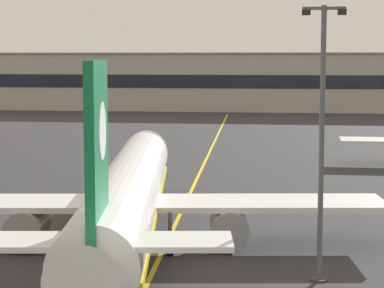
# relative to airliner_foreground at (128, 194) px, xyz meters

# --- Properties ---
(taxiway_centreline) EXTENTS (8.99, 179.80, 0.01)m
(taxiway_centreline) POSITION_rel_airliner_foreground_xyz_m (1.24, 19.71, -3.37)
(taxiway_centreline) COLOR yellow
(taxiway_centreline) RESTS_ON ground
(airliner_foreground) EXTENTS (32.35, 41.46, 11.65)m
(airliner_foreground) POSITION_rel_airliner_foreground_xyz_m (0.00, 0.00, 0.00)
(airliner_foreground) COLOR white
(airliner_foreground) RESTS_ON ground
(apron_lamp_post) EXTENTS (2.24, 0.90, 14.38)m
(apron_lamp_post) POSITION_rel_airliner_foreground_xyz_m (11.46, -5.62, 4.13)
(apron_lamp_post) COLOR #515156
(apron_lamp_post) RESTS_ON ground
(safety_cone_by_nose_gear) EXTENTS (0.44, 0.44, 0.55)m
(safety_cone_by_nose_gear) POSITION_rel_airliner_foreground_xyz_m (1.31, 16.91, -3.11)
(safety_cone_by_nose_gear) COLOR orange
(safety_cone_by_nose_gear) RESTS_ON ground
(terminal_building) EXTENTS (131.34, 12.40, 12.52)m
(terminal_building) POSITION_rel_airliner_foreground_xyz_m (-3.41, 121.43, 2.90)
(terminal_building) COLOR #B2A893
(terminal_building) RESTS_ON ground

